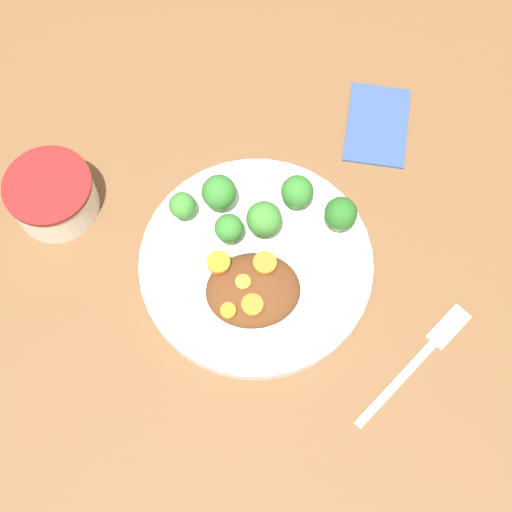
{
  "coord_description": "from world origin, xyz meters",
  "views": [
    {
      "loc": [
        0.32,
        -0.03,
        0.82
      ],
      "look_at": [
        0.0,
        0.0,
        0.03
      ],
      "focal_mm": 50.0,
      "sensor_mm": 36.0,
      "label": 1
    }
  ],
  "objects_px": {
    "plate": "(256,263)",
    "fork": "(423,354)",
    "dip_bowl": "(52,194)",
    "napkin": "(377,124)"
  },
  "relations": [
    {
      "from": "dip_bowl",
      "to": "napkin",
      "type": "height_order",
      "value": "dip_bowl"
    },
    {
      "from": "fork",
      "to": "dip_bowl",
      "type": "bearing_deg",
      "value": 111.24
    },
    {
      "from": "plate",
      "to": "napkin",
      "type": "bearing_deg",
      "value": 135.93
    },
    {
      "from": "dip_bowl",
      "to": "fork",
      "type": "distance_m",
      "value": 0.49
    },
    {
      "from": "napkin",
      "to": "fork",
      "type": "bearing_deg",
      "value": 0.36
    },
    {
      "from": "plate",
      "to": "fork",
      "type": "distance_m",
      "value": 0.23
    },
    {
      "from": "plate",
      "to": "fork",
      "type": "height_order",
      "value": "plate"
    },
    {
      "from": "plate",
      "to": "fork",
      "type": "xyz_separation_m",
      "value": [
        0.13,
        0.18,
        -0.01
      ]
    },
    {
      "from": "dip_bowl",
      "to": "fork",
      "type": "height_order",
      "value": "dip_bowl"
    },
    {
      "from": "dip_bowl",
      "to": "fork",
      "type": "xyz_separation_m",
      "value": [
        0.24,
        0.43,
        -0.03
      ]
    }
  ]
}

